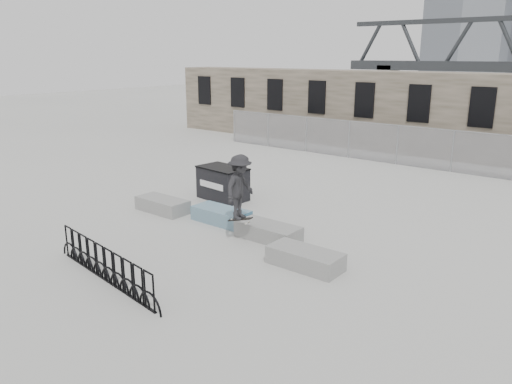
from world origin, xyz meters
TOP-DOWN VIEW (x-y plane):
  - ground at (0.00, 0.00)m, footprint 120.00×120.00m
  - stone_wall at (0.00, 16.24)m, footprint 36.00×2.58m
  - chainlink_fence at (-0.00, 12.50)m, footprint 22.06×0.06m
  - planter_far_left at (-3.21, -0.28)m, footprint 2.00×0.90m
  - planter_center_left at (-0.77, 0.16)m, footprint 2.00×0.90m
  - planter_center_right at (1.44, -0.12)m, footprint 2.00×0.90m
  - planter_offset at (3.43, -1.13)m, footprint 2.00×0.90m
  - dumpster at (-2.60, 2.26)m, footprint 2.04×1.37m
  - bike_rack at (0.06, -4.95)m, footprint 4.90×0.69m
  - skateboarder at (0.91, -0.81)m, footprint 0.89×1.34m

SIDE VIEW (x-z plane):
  - ground at x=0.00m, z-range 0.00..0.00m
  - planter_far_left at x=-3.21m, z-range 0.02..0.50m
  - planter_center_left at x=-0.77m, z-range 0.02..0.50m
  - planter_center_right at x=1.44m, z-range 0.02..0.50m
  - planter_offset at x=3.43m, z-range 0.02..0.50m
  - bike_rack at x=0.06m, z-range -0.01..0.89m
  - dumpster at x=-2.60m, z-range 0.01..1.28m
  - chainlink_fence at x=0.00m, z-range 0.03..2.05m
  - skateboarder at x=0.91m, z-range 0.67..2.73m
  - stone_wall at x=0.00m, z-range 0.01..4.51m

